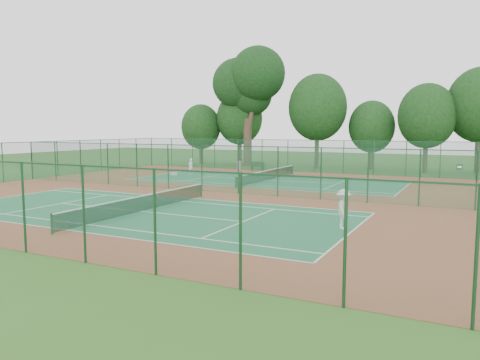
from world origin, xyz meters
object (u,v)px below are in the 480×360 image
player_near (343,209)px  trash_bin (239,166)px  kit_bag (174,174)px  big_tree (249,82)px  player_far (191,166)px  bench (257,166)px

player_near → trash_bin: size_ratio=1.89×
player_near → kit_bag: (-21.75, 17.50, -0.82)m
kit_bag → big_tree: (1.51, 14.39, 10.27)m
trash_bin → big_tree: big_tree is taller
player_near → kit_bag: player_near is taller
player_far → big_tree: 16.27m
player_near → big_tree: size_ratio=0.13×
kit_bag → player_far: bearing=58.7°
trash_bin → big_tree: bearing=105.9°
player_near → big_tree: 38.93m
bench → kit_bag: bench is taller
player_far → kit_bag: bearing=-30.6°
kit_bag → big_tree: big_tree is taller
player_near → player_far: size_ratio=1.15×
big_tree → player_far: bearing=-91.2°
player_far → bench: (4.32, 6.90, -0.32)m
trash_bin → bench: size_ratio=0.60×
player_near → player_far: bearing=33.4°
player_near → big_tree: big_tree is taller
trash_bin → player_near: bearing=-54.2°
trash_bin → big_tree: 11.85m
trash_bin → bench: (2.27, 0.01, 0.01)m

